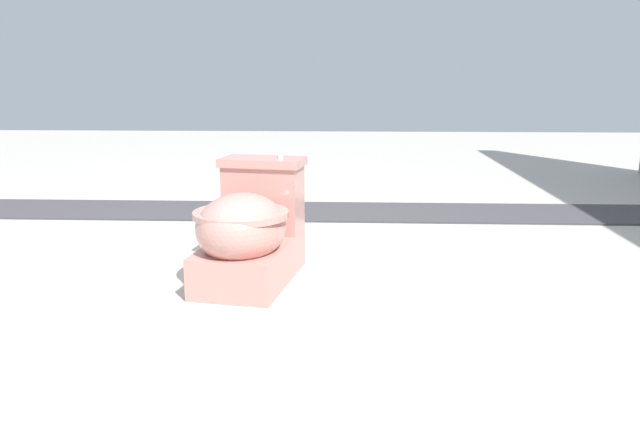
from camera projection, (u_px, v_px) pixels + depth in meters
ground_plane at (261, 275)px, 2.76m from camera, size 14.00×14.00×0.00m
gravel_strip at (366, 212)px, 3.99m from camera, size 0.56×8.00×0.01m
toilet at (249, 231)px, 2.64m from camera, size 0.68×0.47×0.52m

